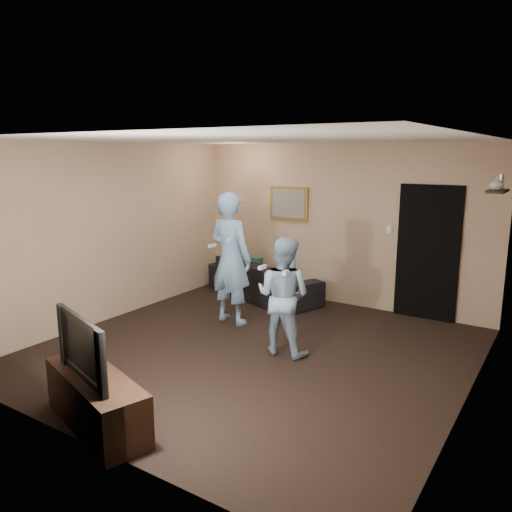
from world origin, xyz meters
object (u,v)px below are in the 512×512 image
Objects in this scene: wii_player_left at (231,258)px; wii_player_right at (283,296)px; tv_console at (96,401)px; television at (92,345)px; sofa at (263,279)px.

wii_player_right is (1.20, -0.58, -0.23)m from wii_player_left.
wii_player_right reaches higher than tv_console.
wii_player_right is (0.55, 2.42, -0.05)m from television.
wii_player_left reaches higher than tv_console.
wii_player_right is at bearing 94.75° from tv_console.
wii_player_left reaches higher than wii_player_right.
sofa reaches higher than tv_console.
wii_player_right is at bearing -25.56° from wii_player_left.
sofa is at bearing 127.91° from wii_player_right.
wii_player_right is at bearing 94.75° from television.
wii_player_left is 1.31× the size of wii_player_right.
tv_console is 0.53m from television.
sofa is 1.61× the size of tv_console.
television reaches higher than sofa.
wii_player_left is 1.35m from wii_player_right.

